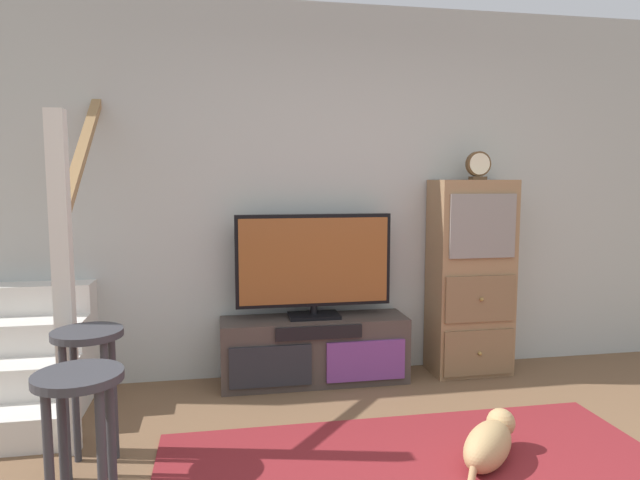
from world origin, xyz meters
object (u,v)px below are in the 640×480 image
Objects in this scene: television at (314,263)px; bar_stool_far at (89,366)px; dog at (490,442)px; media_console at (315,350)px; desk_clock at (478,166)px; side_cabinet at (470,278)px; bar_stool_near at (80,418)px.

television is 1.68m from bar_stool_far.
bar_stool_far reaches higher than dog.
television is (0.00, 0.02, 0.63)m from media_console.
desk_clock is 2.01m from dog.
television is at bearing 90.00° from media_console.
dog is (-0.50, -1.32, -0.60)m from side_cabinet.
bar_stool_far is (-2.51, -0.99, -1.02)m from desk_clock.
television is at bearing 179.34° from side_cabinet.
television reaches higher than bar_stool_near.
media_console is at bearing 179.77° from desk_clock.
media_console is 0.92× the size of side_cabinet.
side_cabinet reaches higher than bar_stool_far.
television is 1.39m from desk_clock.
media_console is at bearing -90.00° from television.
media_console is 2.02m from bar_stool_near.
dog is at bearing -110.77° from side_cabinet.
television reaches higher than media_console.
desk_clock is at bearing 21.48° from bar_stool_far.
bar_stool_far is at bearing -142.65° from media_console.
side_cabinet is at bearing 151.82° from desk_clock.
desk_clock is 3.07m from bar_stool_near.
bar_stool_far reaches higher than bar_stool_near.
desk_clock is (0.03, -0.01, 0.83)m from side_cabinet.
side_cabinet is 2.88m from bar_stool_near.
media_console is at bearing 37.35° from bar_stool_far.
media_console is 6.45× the size of desk_clock.
media_console is at bearing -179.51° from side_cabinet.
bar_stool_far is (-0.10, 0.61, 0.00)m from bar_stool_near.
bar_stool_near is 0.62m from bar_stool_far.
media_console is 1.28m from side_cabinet.
media_console is 0.63m from television.
media_console reaches higher than dog.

